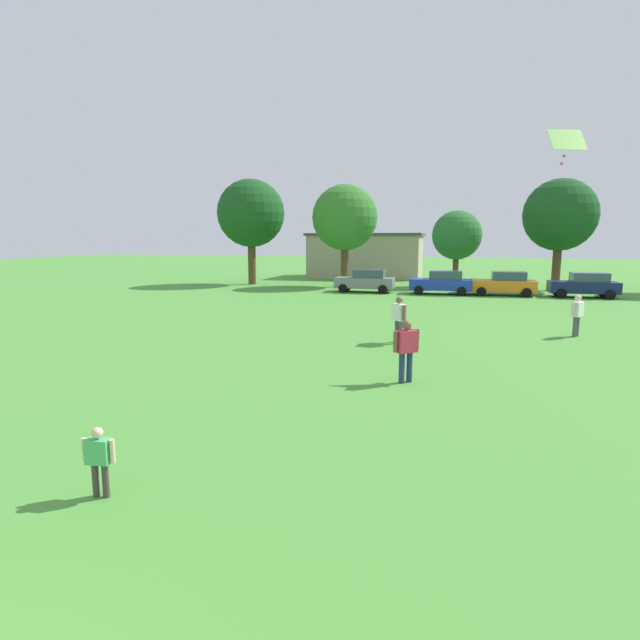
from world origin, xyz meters
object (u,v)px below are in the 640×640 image
parked_car_navy_3 (584,285)px  tree_far_left (251,214)px  bystander_near_trees (577,312)px  tree_center_right (560,215)px  parked_car_gray_0 (366,281)px  parked_car_orange_2 (504,283)px  tree_center_left (457,235)px  parked_car_blue_1 (442,282)px  bystander_midfield (399,315)px  adult_bystander (406,346)px  tree_left (345,218)px  kite (567,142)px  child_kite_flyer (99,456)px

parked_car_navy_3 → tree_far_left: (-25.53, 3.85, 5.18)m
bystander_near_trees → tree_center_right: 20.73m
parked_car_navy_3 → tree_far_left: tree_far_left is taller
parked_car_gray_0 → parked_car_orange_2: bearing=-179.0°
parked_car_orange_2 → tree_center_left: tree_center_left is taller
parked_car_blue_1 → tree_far_left: (-16.18, 4.15, 5.18)m
parked_car_gray_0 → parked_car_blue_1: size_ratio=1.00×
bystander_near_trees → parked_car_gray_0: size_ratio=0.39×
bystander_near_trees → bystander_midfield: bearing=146.8°
adult_bystander → bystander_near_trees: 10.46m
parked_car_navy_3 → tree_center_right: 6.78m
tree_left → tree_center_right: 16.34m
parked_car_gray_0 → tree_left: (-2.48, 4.03, 4.74)m
adult_bystander → bystander_midfield: (-0.76, 5.43, 0.02)m
adult_bystander → parked_car_navy_3: size_ratio=0.41×
parked_car_navy_3 → tree_center_right: size_ratio=0.51×
adult_bystander → kite: kite is taller
parked_car_orange_2 → parked_car_blue_1: bearing=2.8°
bystander_near_trees → kite: 7.88m
tree_center_left → tree_center_right: bearing=-8.7°
child_kite_flyer → parked_car_navy_3: bearing=60.0°
parked_car_blue_1 → tree_center_left: size_ratio=0.69×
kite → bystander_near_trees: bearing=70.7°
bystander_midfield → kite: size_ratio=1.51×
parked_car_orange_2 → tree_left: bearing=-17.5°
child_kite_flyer → tree_far_left: bearing=102.0°
child_kite_flyer → parked_car_gray_0: bearing=85.6°
bystander_midfield → child_kite_flyer: bearing=129.0°
adult_bystander → parked_car_orange_2: (4.62, 23.78, -0.18)m
parked_car_blue_1 → tree_center_left: tree_center_left is taller
tree_center_left → adult_bystander: bearing=-92.5°
parked_car_blue_1 → parked_car_navy_3: size_ratio=1.00×
parked_car_gray_0 → tree_left: 6.69m
bystander_near_trees → tree_left: size_ratio=0.20×
parked_car_orange_2 → parked_car_gray_0: bearing=1.0°
adult_bystander → bystander_midfield: bearing=-122.5°
tree_left → tree_center_left: (8.88, 2.05, -1.41)m
child_kite_flyer → tree_left: (-3.64, 35.23, 4.93)m
parked_car_blue_1 → tree_left: (-7.96, 4.06, 4.74)m
kite → tree_center_right: bearing=80.0°
tree_far_left → tree_center_right: bearing=1.9°
bystander_midfield → parked_car_orange_2: (5.38, 18.36, -0.20)m
adult_bystander → tree_left: (-7.58, 27.63, 4.56)m
bystander_near_trees → tree_far_left: 29.53m
parked_car_orange_2 → tree_center_left: size_ratio=0.69×
adult_bystander → parked_car_gray_0: adult_bystander is taller
parked_car_gray_0 → parked_car_orange_2: same height
child_kite_flyer → parked_car_gray_0: parked_car_gray_0 is taller
parked_car_blue_1 → parked_car_orange_2: 4.25m
tree_center_right → bystander_midfield: bearing=-112.3°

